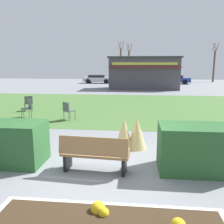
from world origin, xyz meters
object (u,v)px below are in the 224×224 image
at_px(park_bench, 95,154).
at_px(parked_car_center_slot, 135,79).
at_px(parked_car_west_slot, 98,79).
at_px(tree_center_bg, 121,64).
at_px(tree_right_bg, 214,65).
at_px(parked_car_east_slot, 175,79).
at_px(cafe_chair_west, 28,102).
at_px(cafe_chair_center, 28,107).
at_px(food_kiosk, 144,73).
at_px(tree_left_bg, 129,65).
at_px(cafe_chair_east, 68,109).

xyz_separation_m(park_bench, parked_car_center_slot, (0.62, 29.76, 0.16)).
distance_m(parked_car_west_slot, tree_center_bg, 6.04).
distance_m(parked_car_center_slot, tree_center_bg, 5.72).
bearing_deg(tree_right_bg, park_bench, -110.63).
xyz_separation_m(parked_car_west_slot, parked_car_east_slot, (11.09, 0.00, 0.00)).
height_order(cafe_chair_west, cafe_chair_center, same).
height_order(parked_car_west_slot, parked_car_east_slot, same).
bearing_deg(parked_car_west_slot, food_kiosk, -51.07).
xyz_separation_m(food_kiosk, parked_car_east_slot, (4.61, 8.03, -1.13)).
relative_size(cafe_chair_center, tree_left_bg, 0.15).
distance_m(parked_car_east_slot, tree_center_bg, 9.59).
height_order(food_kiosk, parked_car_east_slot, food_kiosk).
bearing_deg(park_bench, tree_left_bg, 90.68).
height_order(cafe_chair_west, tree_center_bg, tree_center_bg).
height_order(food_kiosk, parked_car_center_slot, food_kiosk).
xyz_separation_m(cafe_chair_west, cafe_chair_east, (2.92, -2.05, 0.00)).
distance_m(parked_car_east_slot, tree_right_bg, 8.08).
xyz_separation_m(cafe_chair_west, tree_right_bg, (18.06, 26.48, 2.07)).
xyz_separation_m(food_kiosk, parked_car_west_slot, (-6.48, 8.02, -1.13)).
height_order(park_bench, parked_car_east_slot, parked_car_east_slot).
bearing_deg(parked_car_center_slot, park_bench, -91.20).
bearing_deg(parked_car_center_slot, tree_right_bg, 19.61).
height_order(parked_car_east_slot, tree_left_bg, tree_left_bg).
distance_m(tree_left_bg, tree_right_bg, 13.34).
bearing_deg(tree_left_bg, parked_car_center_slot, -79.65).
height_order(food_kiosk, tree_right_bg, tree_right_bg).
relative_size(park_bench, parked_car_east_slot, 0.40).
bearing_deg(cafe_chair_center, tree_left_bg, 82.12).
xyz_separation_m(parked_car_center_slot, tree_center_bg, (-2.35, 4.75, 2.15)).
xyz_separation_m(tree_left_bg, tree_center_bg, (-1.30, -0.97, 0.12)).
bearing_deg(parked_car_west_slot, tree_center_bg, 57.38).
distance_m(cafe_chair_east, cafe_chair_center, 2.26).
xyz_separation_m(cafe_chair_east, parked_car_center_slot, (2.91, 24.18, 0.12)).
bearing_deg(food_kiosk, tree_center_bg, 105.07).
xyz_separation_m(parked_car_center_slot, tree_left_bg, (-1.05, 5.72, 2.03)).
xyz_separation_m(park_bench, tree_center_bg, (-1.72, 34.51, 2.31)).
bearing_deg(tree_left_bg, tree_center_bg, -143.22).
height_order(park_bench, tree_left_bg, tree_left_bg).
bearing_deg(cafe_chair_east, parked_car_west_slot, 95.85).
height_order(cafe_chair_west, parked_car_west_slot, parked_car_west_slot).
height_order(parked_car_west_slot, tree_left_bg, tree_left_bg).
bearing_deg(tree_right_bg, parked_car_east_slot, -146.29).
bearing_deg(tree_center_bg, cafe_chair_east, -91.12).
bearing_deg(tree_left_bg, cafe_chair_west, -99.76).
bearing_deg(parked_car_center_slot, cafe_chair_east, -96.87).
distance_m(cafe_chair_west, tree_left_bg, 28.34).
distance_m(tree_right_bg, tree_center_bg, 14.58).
xyz_separation_m(parked_car_east_slot, tree_left_bg, (-6.74, 5.72, 2.03)).
bearing_deg(park_bench, parked_car_center_slot, 88.80).
distance_m(park_bench, tree_left_bg, 35.55).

